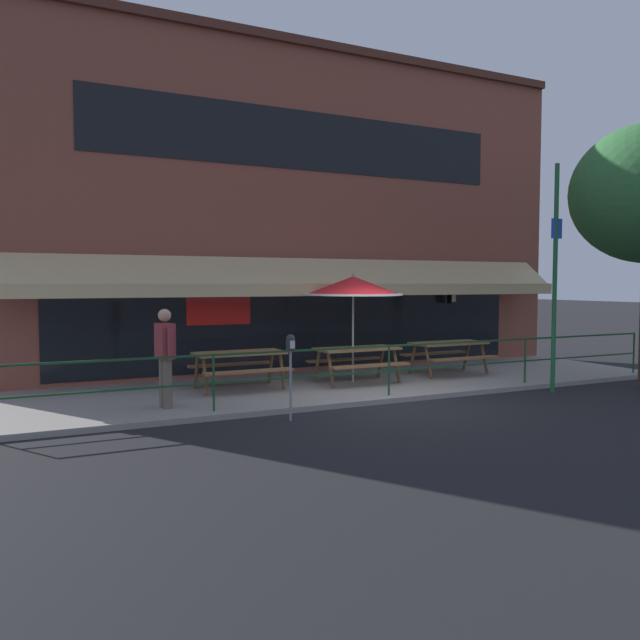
# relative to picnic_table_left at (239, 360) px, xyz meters

# --- Properties ---
(ground_plane) EXTENTS (120.00, 120.00, 0.00)m
(ground_plane) POSITION_rel_picnic_table_left_xyz_m (2.37, -2.18, -0.71)
(ground_plane) COLOR black
(patio_deck) EXTENTS (15.00, 4.00, 0.10)m
(patio_deck) POSITION_rel_picnic_table_left_xyz_m (2.37, -0.18, -0.66)
(patio_deck) COLOR gray
(patio_deck) RESTS_ON ground
(restaurant_building) EXTENTS (15.00, 1.60, 8.07)m
(restaurant_building) POSITION_rel_picnic_table_left_xyz_m (2.37, 2.04, 3.30)
(restaurant_building) COLOR brown
(restaurant_building) RESTS_ON ground
(patio_railing) EXTENTS (13.84, 0.04, 0.97)m
(patio_railing) POSITION_rel_picnic_table_left_xyz_m (2.37, -1.88, 0.09)
(patio_railing) COLOR #194723
(patio_railing) RESTS_ON patio_deck
(picnic_table_left) EXTENTS (1.80, 1.42, 0.76)m
(picnic_table_left) POSITION_rel_picnic_table_left_xyz_m (0.00, 0.00, 0.00)
(picnic_table_left) COLOR brown
(picnic_table_left) RESTS_ON patio_deck
(picnic_table_centre) EXTENTS (1.80, 1.42, 0.76)m
(picnic_table_centre) POSITION_rel_picnic_table_left_xyz_m (2.55, -0.30, 0.00)
(picnic_table_centre) COLOR brown
(picnic_table_centre) RESTS_ON patio_deck
(picnic_table_right) EXTENTS (1.80, 1.42, 0.76)m
(picnic_table_right) POSITION_rel_picnic_table_left_xyz_m (5.11, -0.15, 0.00)
(picnic_table_right) COLOR brown
(picnic_table_right) RESTS_ON patio_deck
(patio_umbrella_centre) EXTENTS (2.14, 2.14, 2.38)m
(patio_umbrella_centre) POSITION_rel_picnic_table_left_xyz_m (2.55, -0.12, 1.47)
(patio_umbrella_centre) COLOR #B7B2A8
(patio_umbrella_centre) RESTS_ON patio_deck
(pedestrian_walking) EXTENTS (0.30, 0.61, 1.71)m
(pedestrian_walking) POSITION_rel_picnic_table_left_xyz_m (-1.75, -1.23, 0.35)
(pedestrian_walking) COLOR #665B4C
(pedestrian_walking) RESTS_ON patio_deck
(parking_meter_near) EXTENTS (0.15, 0.16, 1.42)m
(parking_meter_near) POSITION_rel_picnic_table_left_xyz_m (-0.04, -2.71, 0.44)
(parking_meter_near) COLOR gray
(parking_meter_near) RESTS_ON ground
(street_sign_pole) EXTENTS (0.28, 0.09, 4.66)m
(street_sign_pole) POSITION_rel_picnic_table_left_xyz_m (5.85, -2.63, 1.68)
(street_sign_pole) COLOR #1E6033
(street_sign_pole) RESTS_ON ground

